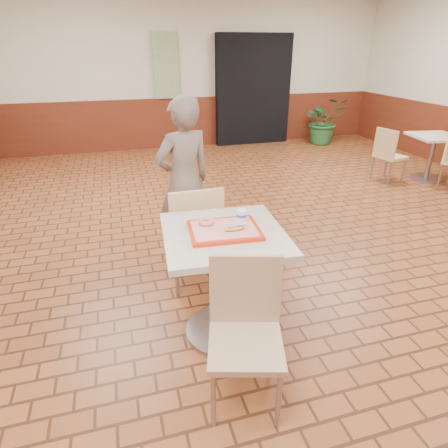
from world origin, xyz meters
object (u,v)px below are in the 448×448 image
object	(u,v)px
chair_main_front	(245,325)
long_john_donut	(235,227)
second_table	(432,150)
serving_tray	(224,230)
ring_donut	(206,221)
paper_cup	(241,215)
main_table	(224,267)
chair_second_left	(388,153)
customer	(184,181)
chair_main_back	(195,233)
potted_plant	(324,121)

from	to	relation	value
chair_main_front	long_john_donut	size ratio (longest dim) A/B	6.15
long_john_donut	second_table	bearing A→B (deg)	32.38
chair_main_front	second_table	xyz separation A→B (m)	(4.17, 3.09, -0.03)
second_table	serving_tray	bearing A→B (deg)	-148.44
ring_donut	paper_cup	xyz separation A→B (m)	(0.24, -0.03, 0.03)
second_table	main_table	bearing A→B (deg)	-148.44
paper_cup	second_table	world-z (taller)	paper_cup
paper_cup	chair_second_left	size ratio (longest dim) A/B	0.10
main_table	chair_second_left	size ratio (longest dim) A/B	1.01
main_table	customer	distance (m)	1.27
main_table	long_john_donut	distance (m)	0.33
paper_cup	second_table	bearing A→B (deg)	31.74
main_table	customer	xyz separation A→B (m)	(-0.04, 1.24, 0.22)
serving_tray	ring_donut	xyz separation A→B (m)	(-0.10, 0.10, 0.03)
chair_main_back	ring_donut	world-z (taller)	chair_main_back
customer	paper_cup	size ratio (longest dim) A/B	18.55
chair_second_left	potted_plant	distance (m)	2.60
customer	potted_plant	xyz separation A→B (m)	(3.79, 3.98, -0.30)
potted_plant	customer	bearing A→B (deg)	-133.60
serving_tray	long_john_donut	xyz separation A→B (m)	(0.06, -0.04, 0.04)
long_john_donut	potted_plant	size ratio (longest dim) A/B	0.15
chair_main_back	paper_cup	xyz separation A→B (m)	(0.22, -0.58, 0.38)
chair_main_back	serving_tray	size ratio (longest dim) A/B	2.05
chair_main_back	potted_plant	bearing A→B (deg)	-130.12
chair_main_front	potted_plant	size ratio (longest dim) A/B	0.93
paper_cup	potted_plant	distance (m)	6.30
ring_donut	chair_second_left	size ratio (longest dim) A/B	0.13
customer	chair_main_front	bearing A→B (deg)	71.42
customer	second_table	bearing A→B (deg)	178.21
main_table	chair_main_front	bearing A→B (deg)	-92.80
chair_main_back	second_table	xyz separation A→B (m)	(4.22, 1.90, -0.06)
chair_main_front	ring_donut	xyz separation A→B (m)	(-0.07, 0.64, 0.38)
ring_donut	paper_cup	distance (m)	0.24
main_table	ring_donut	xyz separation A→B (m)	(-0.10, 0.10, 0.32)
main_table	second_table	xyz separation A→B (m)	(4.15, 2.55, -0.09)
chair_main_back	ring_donut	bearing A→B (deg)	87.23
serving_tray	long_john_donut	world-z (taller)	long_john_donut
main_table	chair_main_back	size ratio (longest dim) A/B	0.88
main_table	long_john_donut	xyz separation A→B (m)	(0.06, -0.04, 0.33)
chair_main_front	chair_main_back	distance (m)	1.19
serving_tray	ring_donut	distance (m)	0.14
chair_second_left	main_table	bearing A→B (deg)	113.84
chair_main_back	potted_plant	distance (m)	5.96
long_john_donut	main_table	bearing A→B (deg)	144.72
chair_main_front	chair_second_left	distance (m)	4.69
serving_tray	potted_plant	xyz separation A→B (m)	(3.75, 5.22, -0.37)
chair_main_front	customer	world-z (taller)	customer
main_table	chair_second_left	distance (m)	4.31
customer	potted_plant	distance (m)	5.50
main_table	serving_tray	bearing A→B (deg)	0.00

